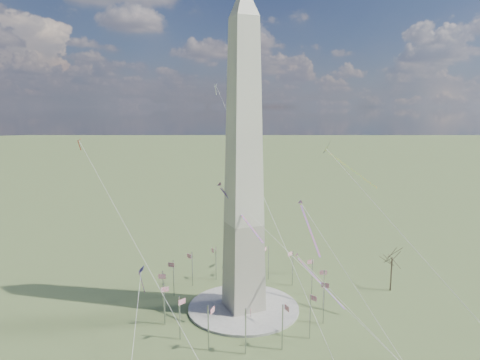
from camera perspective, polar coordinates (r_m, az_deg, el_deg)
name	(u,v)px	position (r m, az deg, el deg)	size (l,w,h in m)	color
ground	(244,309)	(145.64, 0.47, -16.78)	(2000.00, 2000.00, 0.00)	#4F6030
plaza	(244,308)	(145.46, 0.47, -16.64)	(36.00, 36.00, 0.80)	#B1ADA2
washington_monument	(244,163)	(131.45, 0.50, 2.27)	(15.56, 15.56, 100.00)	#B4A897
flagpole_ring	(244,288)	(142.54, 0.48, -14.17)	(54.40, 54.40, 13.00)	#B1B4B8
tree_near	(392,256)	(162.81, 19.65, -9.54)	(10.30, 10.30, 18.03)	#4D402E
kite_delta_black	(329,151)	(163.64, 11.80, 3.80)	(19.30, 17.68, 17.60)	black
kite_diamond_purple	(141,273)	(129.35, -13.00, -11.99)	(1.97, 2.90, 8.60)	navy
kite_streamer_left	(307,221)	(134.93, 8.94, -5.46)	(5.28, 18.72, 13.00)	#FF4E28
kite_streamer_mid	(234,204)	(131.21, -0.84, -3.23)	(6.85, 21.42, 14.99)	#FF4E28
kite_streamer_right	(313,274)	(147.91, 9.71, -12.25)	(8.32, 19.27, 13.85)	#FF4E28
kite_small_red	(79,142)	(148.84, -20.66, 4.78)	(1.34, 1.91, 3.97)	red
kite_small_white	(216,86)	(177.65, -3.26, 12.40)	(1.61, 2.36, 4.96)	white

